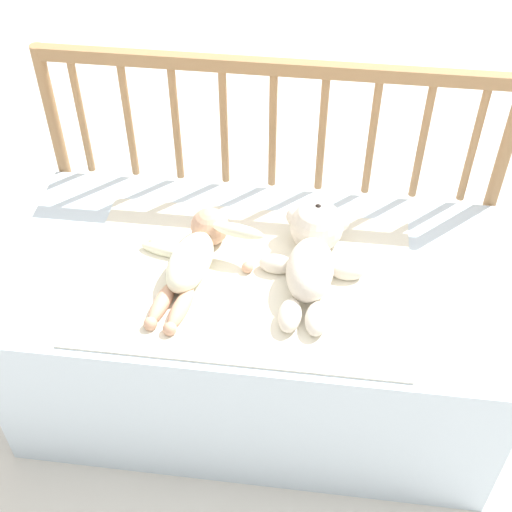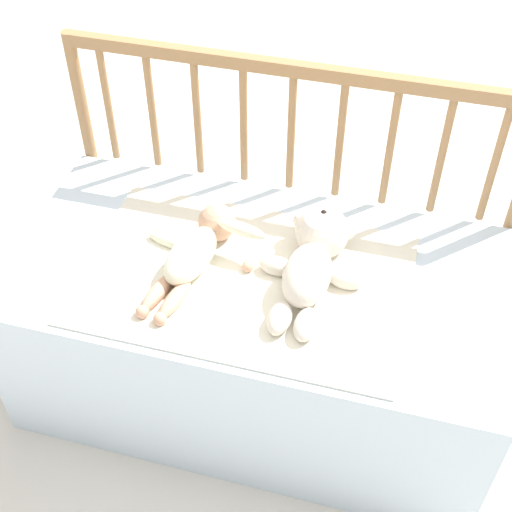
{
  "view_description": "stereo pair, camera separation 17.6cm",
  "coord_description": "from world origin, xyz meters",
  "views": [
    {
      "loc": [
        0.16,
        -1.26,
        1.79
      ],
      "look_at": [
        0.0,
        -0.01,
        0.56
      ],
      "focal_mm": 50.0,
      "sensor_mm": 36.0,
      "label": 1
    },
    {
      "loc": [
        0.33,
        -1.23,
        1.79
      ],
      "look_at": [
        0.0,
        -0.01,
        0.56
      ],
      "focal_mm": 50.0,
      "sensor_mm": 36.0,
      "label": 2
    }
  ],
  "objects": [
    {
      "name": "baby",
      "position": [
        -0.16,
        -0.02,
        0.54
      ],
      "size": [
        0.33,
        0.39,
        0.11
      ],
      "color": "#EAEACC",
      "rests_on": "crib_mattress"
    },
    {
      "name": "ground_plane",
      "position": [
        0.0,
        0.0,
        0.0
      ],
      "size": [
        12.0,
        12.0,
        0.0
      ],
      "primitive_type": "plane",
      "color": "silver"
    },
    {
      "name": "crib_rail",
      "position": [
        -0.0,
        0.35,
        0.63
      ],
      "size": [
        1.28,
        0.04,
        0.89
      ],
      "color": "#997047",
      "rests_on": "ground_plane"
    },
    {
      "name": "crib_mattress",
      "position": [
        0.0,
        0.0,
        0.25
      ],
      "size": [
        1.28,
        0.66,
        0.5
      ],
      "color": "silver",
      "rests_on": "ground_plane"
    },
    {
      "name": "blanket",
      "position": [
        -0.02,
        -0.04,
        0.5
      ],
      "size": [
        0.81,
        0.53,
        0.01
      ],
      "color": "silver",
      "rests_on": "crib_mattress"
    },
    {
      "name": "teddy_bear",
      "position": [
        0.14,
        0.02,
        0.56
      ],
      "size": [
        0.27,
        0.39,
        0.14
      ],
      "color": "silver",
      "rests_on": "crib_mattress"
    }
  ]
}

